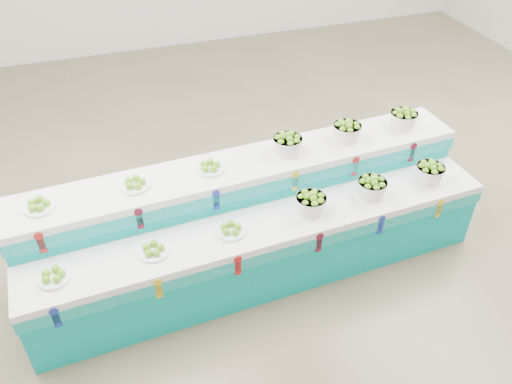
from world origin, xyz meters
TOP-DOWN VIEW (x-y plane):
  - ground at (0.00, 0.00)m, footprint 10.00×10.00m
  - display_stand at (-0.90, -0.58)m, footprint 4.29×1.31m
  - plate_lower_left at (-2.65, -0.94)m, footprint 0.26×0.26m
  - plate_lower_mid at (-1.88, -0.90)m, footprint 0.26×0.26m
  - plate_lower_right at (-1.21, -0.86)m, footprint 0.26×0.26m
  - basket_lower_left at (-0.47, -0.82)m, footprint 0.29×0.29m
  - basket_lower_mid at (0.15, -0.79)m, footprint 0.29×0.29m
  - basket_lower_right at (0.78, -0.76)m, footprint 0.29×0.29m
  - plate_upper_left at (-2.68, -0.42)m, footprint 0.26×0.26m
  - plate_upper_mid at (-1.91, -0.38)m, footprint 0.26×0.26m
  - plate_upper_right at (-1.24, -0.34)m, footprint 0.26×0.26m
  - basket_upper_left at (-0.50, -0.30)m, footprint 0.29×0.29m
  - basket_upper_mid at (0.12, -0.27)m, footprint 0.29×0.29m
  - basket_upper_right at (0.76, -0.23)m, footprint 0.29×0.29m

SIDE VIEW (x-z plane):
  - ground at x=0.00m, z-range 0.00..0.00m
  - display_stand at x=-0.90m, z-range 0.00..1.02m
  - plate_lower_left at x=-2.65m, z-range 0.72..0.81m
  - plate_lower_mid at x=-1.88m, z-range 0.72..0.81m
  - plate_lower_right at x=-1.21m, z-range 0.72..0.81m
  - basket_lower_left at x=-0.47m, z-range 0.72..0.92m
  - basket_lower_mid at x=0.15m, z-range 0.72..0.92m
  - basket_lower_right at x=0.78m, z-range 0.72..0.92m
  - plate_upper_left at x=-2.68m, z-range 1.02..1.11m
  - plate_upper_mid at x=-1.91m, z-range 1.02..1.11m
  - plate_upper_right at x=-1.24m, z-range 1.02..1.11m
  - basket_upper_left at x=-0.50m, z-range 1.02..1.22m
  - basket_upper_mid at x=0.12m, z-range 1.02..1.22m
  - basket_upper_right at x=0.76m, z-range 1.02..1.22m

